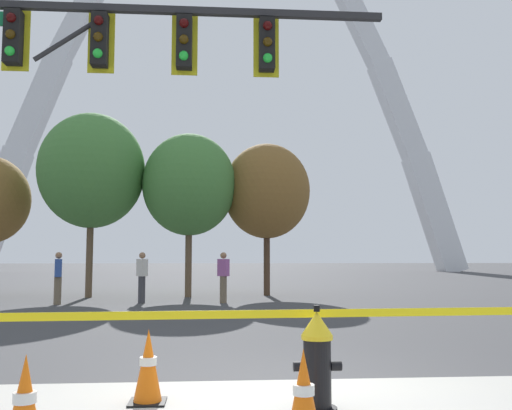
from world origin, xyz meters
The scene contains 14 objects.
ground_plane centered at (0.00, 0.00, 0.00)m, with size 240.00×240.00×0.00m, color #3D3D3F.
fire_hydrant centered at (0.18, -0.96, 0.47)m, with size 0.46×0.48×0.99m.
caution_tape_barrier centered at (-0.40, -0.75, 0.67)m, with size 5.71×0.30×0.97m.
traffic_cone_by_hydrant centered at (-1.44, -0.54, 0.36)m, with size 0.36×0.36×0.73m.
traffic_cone_mid_sidewalk centered at (-0.10, -1.84, 0.36)m, with size 0.36×0.36×0.73m.
traffic_cone_curb_edge centered at (-2.19, -1.92, 0.36)m, with size 0.36×0.36×0.73m.
traffic_signal_gantry centered at (-3.14, 2.89, 4.40)m, with size 7.82×0.44×6.00m.
monument_arch centered at (0.00, 47.35, 17.95)m, with size 47.78×2.27×40.80m.
tree_left_mid centered at (-5.25, 14.20, 4.57)m, with size 3.82×3.82×6.68m.
tree_center_left centered at (-1.71, 14.19, 4.09)m, with size 3.42×3.42×5.98m.
tree_center_right centered at (1.21, 14.77, 3.94)m, with size 3.30×3.30×5.77m.
pedestrian_walking_left centered at (-3.05, 11.60, 0.82)m, with size 0.38×0.38×1.59m.
pedestrian_standing_center centered at (-0.49, 11.49, 0.82)m, with size 0.39×0.37×1.59m.
pedestrian_walking_right centered at (-5.52, 11.22, 0.82)m, with size 0.27×0.38×1.59m.
Camera 1 is at (-0.80, -6.26, 1.45)m, focal length 39.08 mm.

